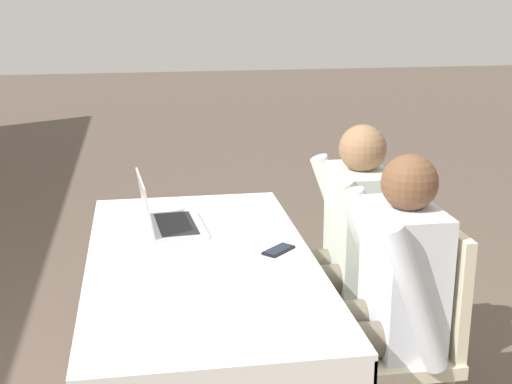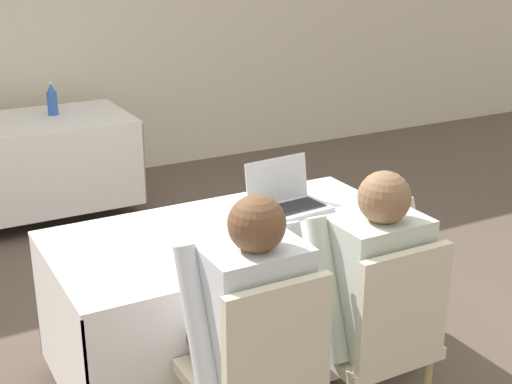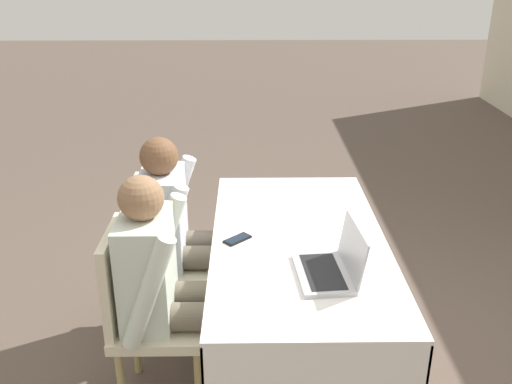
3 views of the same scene
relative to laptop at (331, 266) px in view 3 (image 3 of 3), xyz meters
The scene contains 10 objects.
ground_plane 0.86m from the laptop, 162.18° to the right, with size 24.00×24.00×0.00m, color brown.
conference_table_near 0.43m from the laptop, 162.18° to the right, with size 1.63×0.86×0.74m.
laptop is the anchor object (origin of this frame).
cell_phone 0.53m from the laptop, 128.66° to the right, with size 0.14×0.15×0.01m.
paper_beside_laptop 0.40m from the laptop, 49.28° to the right, with size 0.26×0.33×0.00m.
paper_centre_table 0.69m from the laptop, behind, with size 0.30×0.35×0.00m.
chair_near_left 1.08m from the laptop, 126.09° to the right, with size 0.44×0.44×0.92m.
chair_near_right 0.89m from the laptop, 95.48° to the right, with size 0.44×0.44×0.92m.
person_checkered_shirt 0.97m from the laptop, 129.72° to the right, with size 0.50×0.52×1.18m.
person_white_shirt 0.76m from the laptop, 96.24° to the right, with size 0.50×0.52×1.18m.
Camera 3 is at (2.50, -0.25, 2.05)m, focal length 40.00 mm.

